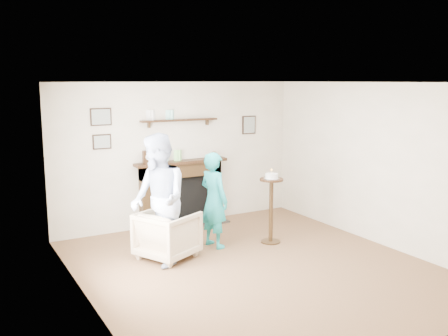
% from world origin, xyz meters
% --- Properties ---
extents(ground, '(5.00, 5.00, 0.00)m').
position_xyz_m(ground, '(0.00, 0.00, 0.00)').
color(ground, brown).
rests_on(ground, ground).
extents(room_shell, '(4.54, 5.02, 2.52)m').
position_xyz_m(room_shell, '(-0.00, 0.69, 1.62)').
color(room_shell, beige).
rests_on(room_shell, ground).
extents(armchair, '(1.00, 0.99, 0.69)m').
position_xyz_m(armchair, '(-0.89, 0.95, 0.00)').
color(armchair, tan).
rests_on(armchair, ground).
extents(man, '(0.71, 0.90, 1.83)m').
position_xyz_m(man, '(-1.08, 0.77, 0.00)').
color(man, '#CBDFFF').
rests_on(man, ground).
extents(woman, '(0.47, 0.60, 1.47)m').
position_xyz_m(woman, '(-0.07, 1.06, 0.00)').
color(woman, teal).
rests_on(woman, ground).
extents(pedestal_table, '(0.37, 0.37, 1.18)m').
position_xyz_m(pedestal_table, '(0.80, 0.79, 0.73)').
color(pedestal_table, black).
rests_on(pedestal_table, ground).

